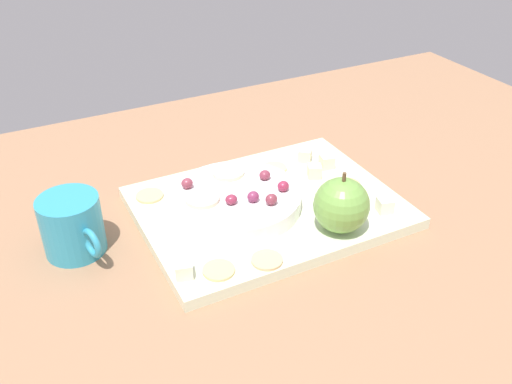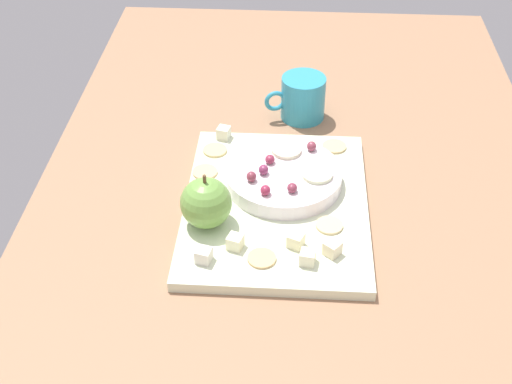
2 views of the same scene
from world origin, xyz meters
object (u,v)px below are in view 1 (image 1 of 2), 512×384
at_px(serving_dish, 237,200).
at_px(cheese_cube_5, 351,196).
at_px(grape_4, 271,199).
at_px(grape_5, 187,183).
at_px(cracker_3, 274,168).
at_px(grape_1, 265,175).
at_px(platter, 268,207).
at_px(grape_2, 231,199).
at_px(cheese_cube_4, 316,173).
at_px(grape_0, 283,186).
at_px(apple_slice_1, 202,199).
at_px(cracker_4, 219,270).
at_px(cheese_cube_0, 327,162).
at_px(cracker_2, 267,260).
at_px(cheese_cube_2, 305,155).
at_px(cup, 72,226).
at_px(cheese_cube_3, 385,205).
at_px(grape_3, 253,197).
at_px(apple_whole, 341,205).
at_px(cracker_1, 347,185).
at_px(cracker_0, 150,196).
at_px(apple_slice_0, 228,172).
at_px(cheese_cube_1, 184,270).

xyz_separation_m(serving_dish, cheese_cube_5, (-0.15, 0.06, -0.00)).
relative_size(grape_4, grape_5, 1.00).
xyz_separation_m(cracker_3, grape_1, (0.05, 0.06, 0.03)).
bearing_deg(platter, grape_2, 11.49).
relative_size(cheese_cube_4, grape_0, 1.22).
bearing_deg(apple_slice_1, grape_1, -173.82).
bearing_deg(cracker_3, apple_slice_1, 24.21).
relative_size(cracker_4, grape_2, 2.37).
height_order(cheese_cube_0, cracker_4, cheese_cube_0).
bearing_deg(cracker_4, cracker_2, 171.19).
bearing_deg(grape_4, cheese_cube_2, -136.50).
height_order(cracker_3, grape_0, grape_0).
height_order(cheese_cube_4, cup, cup).
bearing_deg(grape_5, grape_4, 133.52).
height_order(cheese_cube_0, grape_5, grape_5).
distance_m(cheese_cube_4, cup, 0.37).
bearing_deg(cheese_cube_3, grape_4, -20.10).
bearing_deg(grape_0, grape_3, 6.09).
relative_size(platter, cheese_cube_5, 17.78).
bearing_deg(cheese_cube_5, apple_whole, 42.48).
bearing_deg(cracker_3, grape_1, 50.27).
xyz_separation_m(cracker_4, apple_slice_1, (-0.03, -0.12, 0.03)).
height_order(cracker_1, grape_3, grape_3).
relative_size(cheese_cube_0, grape_3, 1.22).
xyz_separation_m(cheese_cube_0, cracker_2, (0.20, 0.17, -0.01)).
height_order(serving_dish, grape_2, grape_2).
height_order(cracker_0, grape_0, grape_0).
relative_size(grape_0, grape_2, 1.00).
bearing_deg(cracker_4, cheese_cube_2, -141.36).
bearing_deg(cracker_3, serving_dish, 35.39).
bearing_deg(apple_whole, apple_slice_0, -60.38).
relative_size(cheese_cube_3, grape_3, 1.22).
height_order(platter, cracker_1, cracker_1).
bearing_deg(cheese_cube_5, grape_5, -26.90).
distance_m(cheese_cube_3, grape_0, 0.15).
xyz_separation_m(cheese_cube_3, grape_0, (0.12, -0.08, 0.02)).
distance_m(platter, cheese_cube_1, 0.19).
distance_m(cheese_cube_5, cracker_1, 0.05).
xyz_separation_m(platter, grape_0, (-0.02, 0.02, 0.04)).
bearing_deg(apple_slice_0, grape_0, 123.12).
xyz_separation_m(grape_1, apple_slice_1, (0.10, 0.01, -0.00)).
height_order(apple_whole, grape_4, apple_whole).
xyz_separation_m(apple_whole, cracker_2, (0.12, 0.02, -0.04)).
bearing_deg(cracker_2, grape_3, -106.85).
relative_size(cheese_cube_5, cracker_2, 0.51).
distance_m(apple_whole, cheese_cube_4, 0.14).
bearing_deg(cracker_3, cracker_4, 46.25).
bearing_deg(cracker_2, cheese_cube_0, -139.88).
relative_size(cheese_cube_4, grape_4, 1.22).
bearing_deg(cracker_2, cheese_cube_4, -138.48).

